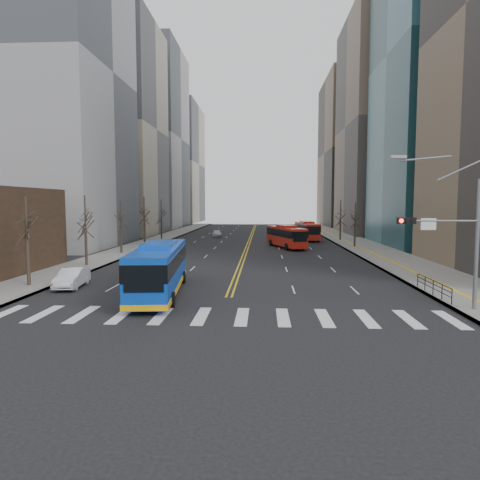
# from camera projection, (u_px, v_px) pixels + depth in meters

# --- Properties ---
(ground) EXTENTS (220.00, 220.00, 0.00)m
(ground) POSITION_uv_depth(u_px,v_px,m) (222.00, 316.00, 24.79)
(ground) COLOR black
(sidewalk_right) EXTENTS (7.00, 130.00, 0.15)m
(sidewalk_right) POSITION_uv_depth(u_px,v_px,m) (357.00, 244.00, 68.60)
(sidewalk_right) COLOR gray
(sidewalk_right) RESTS_ON ground
(sidewalk_left) EXTENTS (5.00, 130.00, 0.15)m
(sidewalk_left) POSITION_uv_depth(u_px,v_px,m) (149.00, 243.00, 70.45)
(sidewalk_left) COLOR gray
(sidewalk_left) RESTS_ON ground
(crosswalk) EXTENTS (26.70, 4.00, 0.01)m
(crosswalk) POSITION_uv_depth(u_px,v_px,m) (222.00, 316.00, 24.79)
(crosswalk) COLOR silver
(crosswalk) RESTS_ON ground
(centerline) EXTENTS (0.55, 100.00, 0.01)m
(centerline) POSITION_uv_depth(u_px,v_px,m) (250.00, 239.00, 79.51)
(centerline) COLOR gold
(centerline) RESTS_ON ground
(office_towers) EXTENTS (83.00, 134.00, 58.00)m
(office_towers) POSITION_uv_depth(u_px,v_px,m) (253.00, 121.00, 90.89)
(office_towers) COLOR #939396
(office_towers) RESTS_ON ground
(signal_mast) EXTENTS (5.37, 0.37, 9.39)m
(signal_mast) POSITION_uv_depth(u_px,v_px,m) (453.00, 232.00, 25.61)
(signal_mast) COLOR slate
(signal_mast) RESTS_ON ground
(pedestrian_railing) EXTENTS (0.06, 6.06, 1.02)m
(pedestrian_railing) POSITION_uv_depth(u_px,v_px,m) (433.00, 285.00, 29.91)
(pedestrian_railing) COLOR black
(pedestrian_railing) RESTS_ON sidewalk_right
(street_trees) EXTENTS (35.20, 47.20, 7.60)m
(street_trees) POSITION_uv_depth(u_px,v_px,m) (194.00, 215.00, 59.13)
(street_trees) COLOR black
(street_trees) RESTS_ON ground
(blue_bus) EXTENTS (4.04, 13.13, 3.74)m
(blue_bus) POSITION_uv_depth(u_px,v_px,m) (160.00, 267.00, 30.77)
(blue_bus) COLOR #0C43BD
(blue_bus) RESTS_ON ground
(red_bus_near) EXTENTS (5.59, 10.75, 3.35)m
(red_bus_near) POSITION_uv_depth(u_px,v_px,m) (286.00, 235.00, 62.88)
(red_bus_near) COLOR red
(red_bus_near) RESTS_ON ground
(red_bus_far) EXTENTS (3.64, 10.74, 3.36)m
(red_bus_far) POSITION_uv_depth(u_px,v_px,m) (307.00, 230.00, 76.00)
(red_bus_far) COLOR red
(red_bus_far) RESTS_ON ground
(car_white) EXTENTS (2.10, 4.74, 1.51)m
(car_white) POSITION_uv_depth(u_px,v_px,m) (72.00, 278.00, 33.29)
(car_white) COLOR silver
(car_white) RESTS_ON ground
(car_dark_mid) EXTENTS (2.10, 4.03, 1.31)m
(car_dark_mid) POSITION_uv_depth(u_px,v_px,m) (296.00, 240.00, 69.02)
(car_dark_mid) COLOR black
(car_dark_mid) RESTS_ON ground
(car_silver) EXTENTS (2.15, 4.48, 1.26)m
(car_silver) POSITION_uv_depth(u_px,v_px,m) (217.00, 234.00, 83.35)
(car_silver) COLOR #A6A6AB
(car_silver) RESTS_ON ground
(car_dark_far) EXTENTS (3.18, 4.77, 1.22)m
(car_dark_far) POSITION_uv_depth(u_px,v_px,m) (310.00, 231.00, 93.07)
(car_dark_far) COLOR black
(car_dark_far) RESTS_ON ground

